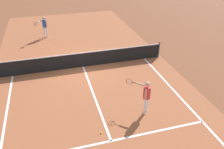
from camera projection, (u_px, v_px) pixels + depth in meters
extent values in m
plane|color=brown|center=(83.00, 67.00, 14.42)|extent=(60.00, 60.00, 0.00)
cube|color=#9E5433|center=(83.00, 67.00, 14.42)|extent=(10.62, 24.40, 0.00)
cube|color=white|center=(196.00, 115.00, 10.45)|extent=(0.10, 11.89, 0.01)
cube|color=white|center=(111.00, 141.00, 9.10)|extent=(8.22, 0.10, 0.01)
cube|color=white|center=(94.00, 95.00, 11.76)|extent=(0.10, 6.40, 0.01)
cylinder|color=#33383D|center=(159.00, 50.00, 15.36)|extent=(0.09, 0.09, 1.07)
cube|color=black|center=(83.00, 60.00, 14.19)|extent=(10.17, 0.02, 0.91)
cube|color=white|center=(82.00, 53.00, 13.95)|extent=(10.17, 0.03, 0.05)
cylinder|color=white|center=(145.00, 107.00, 10.34)|extent=(0.11, 0.11, 0.80)
cylinder|color=white|center=(146.00, 104.00, 10.51)|extent=(0.11, 0.11, 0.80)
cylinder|color=red|center=(147.00, 93.00, 10.08)|extent=(0.32, 0.32, 0.56)
sphere|color=tan|center=(148.00, 84.00, 9.86)|extent=(0.22, 0.22, 0.22)
cylinder|color=tan|center=(146.00, 94.00, 9.94)|extent=(0.08, 0.08, 0.54)
cylinder|color=tan|center=(142.00, 85.00, 10.20)|extent=(0.47, 0.42, 0.08)
cylinder|color=black|center=(134.00, 83.00, 10.33)|extent=(0.19, 0.16, 0.03)
torus|color=red|center=(129.00, 82.00, 10.42)|extent=(0.23, 0.20, 0.28)
cylinder|color=silver|center=(129.00, 82.00, 10.42)|extent=(0.17, 0.19, 0.25)
cylinder|color=white|center=(47.00, 32.00, 18.56)|extent=(0.11, 0.11, 0.83)
cylinder|color=white|center=(44.00, 32.00, 18.62)|extent=(0.11, 0.11, 0.83)
cylinder|color=#2D4C99|center=(44.00, 24.00, 18.24)|extent=(0.32, 0.32, 0.58)
sphere|color=tan|center=(44.00, 18.00, 18.01)|extent=(0.23, 0.23, 0.23)
cylinder|color=tan|center=(46.00, 24.00, 18.19)|extent=(0.08, 0.08, 0.56)
cylinder|color=tan|center=(40.00, 21.00, 17.93)|extent=(0.37, 0.52, 0.08)
cylinder|color=black|center=(37.00, 23.00, 17.60)|extent=(0.14, 0.20, 0.03)
torus|color=red|center=(35.00, 24.00, 17.40)|extent=(0.17, 0.25, 0.28)
cylinder|color=silver|center=(35.00, 24.00, 17.40)|extent=(0.21, 0.14, 0.25)
sphere|color=#CCE033|center=(101.00, 133.00, 9.44)|extent=(0.07, 0.07, 0.07)
sphere|color=#CCE033|center=(58.00, 76.00, 13.37)|extent=(0.07, 0.07, 0.07)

